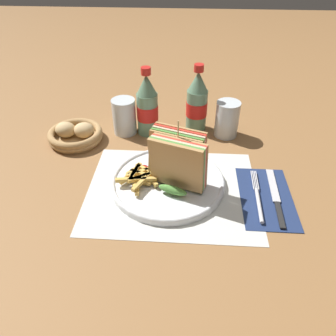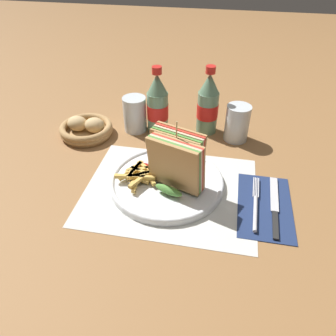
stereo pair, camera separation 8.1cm
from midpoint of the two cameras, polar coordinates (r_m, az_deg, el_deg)
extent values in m
plane|color=olive|center=(0.82, -3.71, -3.05)|extent=(4.00, 4.00, 0.00)
cube|color=silver|center=(0.81, -2.14, -3.95)|extent=(0.41, 0.33, 0.00)
cylinder|color=white|center=(0.82, -2.93, -2.80)|extent=(0.28, 0.28, 0.01)
torus|color=white|center=(0.81, -2.95, -2.42)|extent=(0.28, 0.28, 0.01)
cube|color=tan|center=(0.74, -1.76, 0.15)|extent=(0.13, 0.07, 0.13)
cube|color=#518E3D|center=(0.75, -1.50, 0.42)|extent=(0.13, 0.07, 0.13)
cube|color=beige|center=(0.75, -1.25, 0.70)|extent=(0.13, 0.07, 0.13)
cube|color=red|center=(0.76, -1.01, 0.96)|extent=(0.13, 0.07, 0.13)
cube|color=tan|center=(0.76, -0.76, 1.23)|extent=(0.13, 0.07, 0.13)
ellipsoid|color=#518E3D|center=(0.76, -2.25, -3.97)|extent=(0.07, 0.04, 0.02)
cube|color=tan|center=(0.76, -1.98, 1.20)|extent=(0.13, 0.07, 0.13)
cube|color=#518E3D|center=(0.77, -1.74, 1.58)|extent=(0.13, 0.07, 0.13)
cube|color=beige|center=(0.78, -1.49, 1.96)|extent=(0.13, 0.07, 0.13)
cube|color=red|center=(0.78, -1.26, 2.33)|extent=(0.13, 0.07, 0.13)
cube|color=tan|center=(0.79, -1.02, 2.70)|extent=(0.13, 0.07, 0.13)
ellipsoid|color=#518E3D|center=(0.80, -1.96, -1.88)|extent=(0.07, 0.04, 0.02)
cylinder|color=tan|center=(0.75, -1.40, 2.56)|extent=(0.00, 0.00, 0.17)
cube|color=gold|center=(0.79, -8.29, -3.49)|extent=(0.01, 0.05, 0.01)
cube|color=gold|center=(0.80, -8.19, -2.26)|extent=(0.07, 0.03, 0.01)
cube|color=gold|center=(0.82, -9.23, -1.69)|extent=(0.06, 0.06, 0.01)
cube|color=gold|center=(0.81, -5.95, -2.03)|extent=(0.04, 0.05, 0.01)
cube|color=gold|center=(0.80, -7.87, -2.28)|extent=(0.03, 0.06, 0.01)
cube|color=gold|center=(0.78, -7.95, -2.85)|extent=(0.03, 0.05, 0.01)
cube|color=gold|center=(0.80, -7.93, -1.80)|extent=(0.05, 0.04, 0.01)
cube|color=gold|center=(0.82, -8.69, -0.84)|extent=(0.02, 0.06, 0.01)
cube|color=gold|center=(0.82, -7.69, -0.80)|extent=(0.07, 0.05, 0.01)
cube|color=gold|center=(0.82, -6.66, -0.47)|extent=(0.06, 0.05, 0.01)
cube|color=gold|center=(0.79, -7.27, -2.09)|extent=(0.07, 0.02, 0.01)
cube|color=gold|center=(0.81, -7.80, -1.27)|extent=(0.05, 0.03, 0.01)
cube|color=gold|center=(0.80, -9.81, -2.12)|extent=(0.06, 0.02, 0.01)
cube|color=gold|center=(0.82, -8.80, -0.51)|extent=(0.03, 0.04, 0.01)
cube|color=gold|center=(0.82, -8.53, -0.67)|extent=(0.02, 0.06, 0.01)
cube|color=gold|center=(0.80, -7.39, -1.60)|extent=(0.04, 0.03, 0.01)
ellipsoid|color=maroon|center=(0.84, -7.16, -0.21)|extent=(0.03, 0.03, 0.01)
cube|color=navy|center=(0.81, 13.98, -5.03)|extent=(0.12, 0.22, 0.00)
cylinder|color=silver|center=(0.77, 12.72, -6.46)|extent=(0.01, 0.11, 0.01)
cylinder|color=silver|center=(0.84, 11.85, -2.14)|extent=(0.01, 0.07, 0.00)
cylinder|color=silver|center=(0.84, 12.12, -2.16)|extent=(0.01, 0.07, 0.00)
cylinder|color=silver|center=(0.84, 12.39, -2.17)|extent=(0.01, 0.07, 0.00)
cylinder|color=silver|center=(0.84, 12.66, -2.19)|extent=(0.01, 0.07, 0.00)
cube|color=black|center=(0.77, 16.05, -7.95)|extent=(0.02, 0.08, 0.00)
cube|color=silver|center=(0.84, 15.21, -2.98)|extent=(0.02, 0.12, 0.00)
cylinder|color=slate|center=(1.00, -5.91, 9.29)|extent=(0.06, 0.06, 0.13)
cylinder|color=red|center=(1.00, -5.93, 9.62)|extent=(0.06, 0.06, 0.05)
cone|color=slate|center=(0.96, -6.27, 14.21)|extent=(0.06, 0.06, 0.06)
cylinder|color=red|center=(0.95, -6.44, 16.40)|extent=(0.03, 0.03, 0.02)
cylinder|color=slate|center=(1.02, 2.68, 9.94)|extent=(0.06, 0.06, 0.13)
cylinder|color=red|center=(1.01, 2.69, 10.26)|extent=(0.06, 0.06, 0.05)
cone|color=slate|center=(0.98, 2.84, 14.80)|extent=(0.06, 0.06, 0.06)
cylinder|color=red|center=(0.96, 2.92, 16.96)|extent=(0.03, 0.03, 0.02)
cylinder|color=silver|center=(1.00, 7.94, 8.36)|extent=(0.07, 0.07, 0.11)
cylinder|color=black|center=(1.01, 7.77, 6.62)|extent=(0.06, 0.06, 0.04)
cylinder|color=silver|center=(1.02, -9.92, 8.76)|extent=(0.07, 0.07, 0.11)
cylinder|color=#AD8451|center=(1.03, -17.89, 4.78)|extent=(0.15, 0.15, 0.01)
torus|color=#AD8451|center=(1.03, -17.98, 5.17)|extent=(0.16, 0.16, 0.02)
torus|color=#AD8451|center=(1.02, -18.11, 5.74)|extent=(0.16, 0.16, 0.02)
ellipsoid|color=tan|center=(1.01, -16.66, 6.25)|extent=(0.06, 0.05, 0.05)
ellipsoid|color=tan|center=(1.03, -19.59, 6.23)|extent=(0.06, 0.05, 0.05)
camera|label=1|loc=(0.04, -92.86, -2.20)|focal=35.00mm
camera|label=2|loc=(0.04, 87.14, 2.20)|focal=35.00mm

